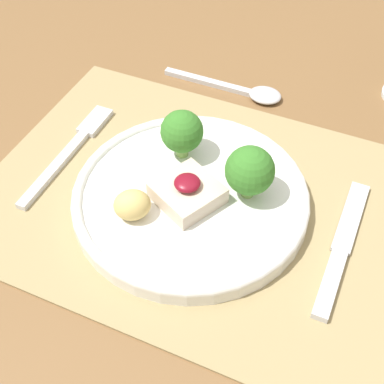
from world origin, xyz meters
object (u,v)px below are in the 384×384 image
dinner_plate (194,192)px  knife (339,254)px  fork (73,147)px  spoon (247,91)px

dinner_plate → knife: (0.16, -0.01, -0.01)m
dinner_plate → fork: (-0.17, 0.02, -0.01)m
dinner_plate → spoon: (-0.01, 0.21, -0.01)m
knife → spoon: size_ratio=1.09×
dinner_plate → fork: bearing=173.3°
dinner_plate → knife: 0.16m
knife → dinner_plate: bearing=178.0°
dinner_plate → fork: dinner_plate is taller
fork → spoon: bearing=49.3°
dinner_plate → fork: 0.17m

